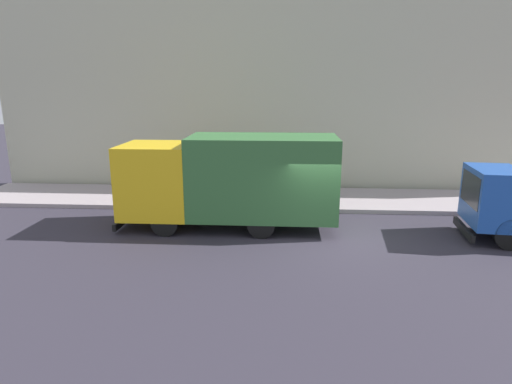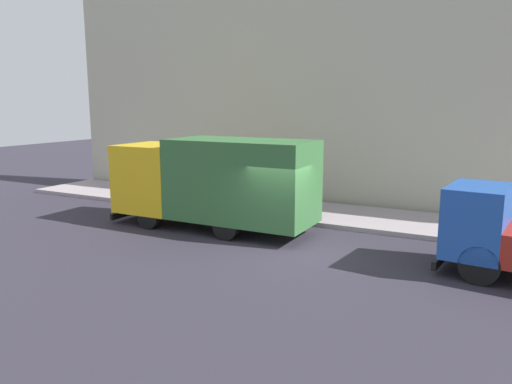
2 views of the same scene
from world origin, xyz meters
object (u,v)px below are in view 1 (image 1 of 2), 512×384
Objects in this scene: pedestrian_standing at (181,174)px; large_utility_truck at (231,178)px; pedestrian_walking at (242,178)px; traffic_cone_orange at (171,197)px; street_sign_post at (224,166)px; pedestrian_third at (228,171)px.

large_utility_truck is at bearing 164.60° from pedestrian_standing.
pedestrian_walking reaches higher than traffic_cone_orange.
pedestrian_standing is at bearing -0.92° from traffic_cone_orange.
large_utility_truck is 4.86m from pedestrian_standing.
street_sign_post reaches higher than pedestrian_walking.
pedestrian_walking is at bearing -151.38° from pedestrian_standing.
traffic_cone_orange is (-1.10, 2.77, -0.60)m from pedestrian_walking.
pedestrian_third is (1.41, 0.79, -0.02)m from pedestrian_walking.
pedestrian_standing is at bearing -65.43° from pedestrian_walking.
pedestrian_third is at bearing -38.34° from traffic_cone_orange.
pedestrian_walking is 1.50m from street_sign_post.
large_utility_truck is 4.45× the size of pedestrian_standing.
large_utility_truck is 12.93× the size of traffic_cone_orange.
pedestrian_walking is 1.00× the size of pedestrian_standing.
pedestrian_standing is 2.91× the size of traffic_cone_orange.
street_sign_post is at bearing 44.44° from pedestrian_third.
pedestrian_standing is (0.57, 2.75, 0.01)m from pedestrian_walking.
pedestrian_walking is 2.81m from pedestrian_standing.
pedestrian_standing reaches higher than pedestrian_walking.
pedestrian_standing is 2.87m from street_sign_post.
large_utility_truck is 2.29m from street_sign_post.
pedestrian_third is at bearing -116.39° from pedestrian_standing.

